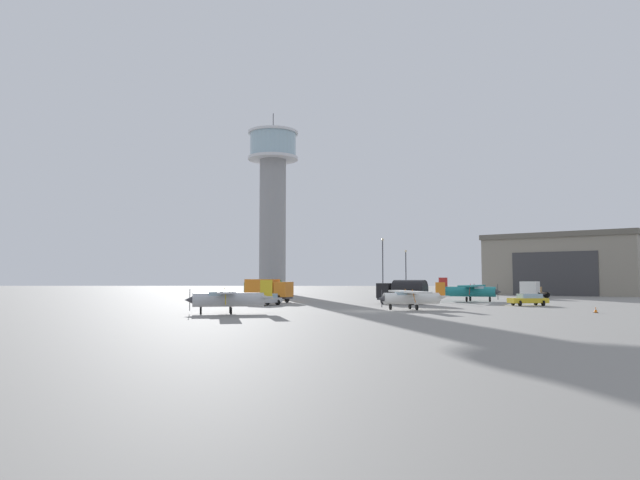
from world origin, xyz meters
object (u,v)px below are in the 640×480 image
(car_silver, at_px, (265,299))
(light_post_west, at_px, (383,262))
(control_tower, at_px, (273,194))
(truck_box_orange, at_px, (268,289))
(truck_fuel_tanker_black, at_px, (403,291))
(truck_flatbed_white, at_px, (532,290))
(airplane_white, at_px, (412,297))
(car_yellow, at_px, (528,299))
(light_post_east, at_px, (406,268))
(traffic_cone_near_left, at_px, (596,310))
(truck_fuel_tanker_green, at_px, (264,288))
(airplane_silver, at_px, (230,298))
(truck_box_blue, at_px, (406,288))
(airplane_teal, at_px, (469,290))

(car_silver, height_order, light_post_west, light_post_west)
(control_tower, bearing_deg, truck_box_orange, -84.57)
(truck_fuel_tanker_black, height_order, truck_flatbed_white, truck_fuel_tanker_black)
(airplane_white, distance_m, truck_flatbed_white, 40.80)
(car_yellow, xyz_separation_m, light_post_east, (-9.43, 36.46, 4.20))
(truck_fuel_tanker_black, height_order, traffic_cone_near_left, truck_fuel_tanker_black)
(light_post_west, xyz_separation_m, traffic_cone_near_left, (15.29, -46.33, -5.62))
(airplane_white, xyz_separation_m, truck_fuel_tanker_green, (-18.75, 32.11, 0.36))
(airplane_white, bearing_deg, car_silver, -40.86)
(truck_flatbed_white, bearing_deg, airplane_silver, -7.07)
(truck_box_blue, bearing_deg, airplane_white, -8.32)
(car_yellow, bearing_deg, truck_fuel_tanker_black, -24.22)
(truck_fuel_tanker_green, bearing_deg, control_tower, -59.21)
(traffic_cone_near_left, bearing_deg, car_silver, 156.35)
(airplane_white, bearing_deg, light_post_west, -102.86)
(truck_fuel_tanker_green, bearing_deg, traffic_cone_near_left, 159.85)
(airplane_white, height_order, car_yellow, airplane_white)
(car_yellow, bearing_deg, car_silver, -9.94)
(truck_box_blue, bearing_deg, truck_fuel_tanker_black, -10.19)
(airplane_silver, relative_size, truck_box_orange, 1.56)
(airplane_white, xyz_separation_m, truck_fuel_tanker_black, (0.54, 12.21, 0.37))
(airplane_white, relative_size, airplane_silver, 0.92)
(truck_box_blue, height_order, car_yellow, truck_box_blue)
(airplane_silver, xyz_separation_m, light_post_east, (22.11, 52.04, 3.55))
(control_tower, height_order, traffic_cone_near_left, control_tower)
(truck_box_blue, distance_m, traffic_cone_near_left, 42.09)
(truck_fuel_tanker_black, height_order, truck_box_orange, truck_box_orange)
(car_silver, bearing_deg, truck_box_blue, 179.56)
(truck_fuel_tanker_green, relative_size, traffic_cone_near_left, 11.29)
(control_tower, relative_size, car_yellow, 8.49)
(car_yellow, xyz_separation_m, light_post_west, (-13.88, 32.48, 5.15))
(car_silver, xyz_separation_m, car_yellow, (30.26, -0.02, 0.00))
(control_tower, bearing_deg, light_post_west, -44.77)
(truck_fuel_tanker_green, height_order, traffic_cone_near_left, truck_fuel_tanker_green)
(control_tower, distance_m, truck_box_blue, 41.37)
(truck_fuel_tanker_green, distance_m, truck_box_orange, 14.79)
(airplane_silver, bearing_deg, car_yellow, -165.71)
(airplane_silver, height_order, traffic_cone_near_left, airplane_silver)
(truck_fuel_tanker_green, bearing_deg, car_yellow, 171.76)
(truck_fuel_tanker_black, xyz_separation_m, light_post_east, (4.44, 32.92, 3.30))
(truck_fuel_tanker_green, height_order, truck_box_orange, truck_box_orange)
(car_silver, bearing_deg, truck_fuel_tanker_green, -136.82)
(airplane_teal, xyz_separation_m, traffic_cone_near_left, (5.23, -26.37, -1.24))
(light_post_east, bearing_deg, truck_box_orange, -127.85)
(truck_fuel_tanker_green, distance_m, truck_flatbed_white, 42.11)
(truck_box_orange, bearing_deg, light_post_east, 73.44)
(car_silver, bearing_deg, traffic_cone_near_left, 102.44)
(truck_fuel_tanker_green, xyz_separation_m, traffic_cone_near_left, (34.58, -37.30, -1.35))
(airplane_teal, xyz_separation_m, truck_box_orange, (-27.09, -3.68, 0.18))
(truck_fuel_tanker_black, height_order, car_silver, truck_fuel_tanker_black)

